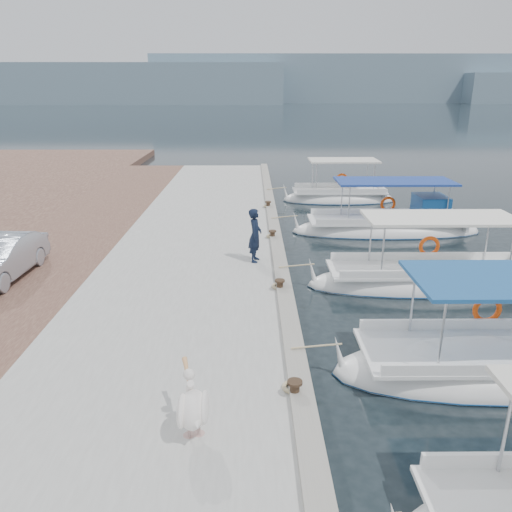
% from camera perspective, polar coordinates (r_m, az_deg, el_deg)
% --- Properties ---
extents(ground, '(400.00, 400.00, 0.00)m').
position_cam_1_polar(ground, '(12.77, 4.64, -8.65)').
color(ground, black).
rests_on(ground, ground).
extents(concrete_quay, '(6.00, 40.00, 0.50)m').
position_cam_1_polar(concrete_quay, '(17.33, -6.70, -0.30)').
color(concrete_quay, '#A5A59F').
rests_on(concrete_quay, ground).
extents(quay_curb, '(0.44, 40.00, 0.12)m').
position_cam_1_polar(quay_curb, '(17.16, 2.53, 0.71)').
color(quay_curb, gray).
rests_on(quay_curb, concrete_quay).
extents(cobblestone_strip, '(4.00, 40.00, 0.50)m').
position_cam_1_polar(cobblestone_strip, '(18.55, -22.24, -0.32)').
color(cobblestone_strip, brown).
rests_on(cobblestone_strip, ground).
extents(distant_hills, '(330.00, 60.00, 18.00)m').
position_cam_1_polar(distant_hills, '(215.00, 8.15, 19.00)').
color(distant_hills, slate).
rests_on(distant_hills, ground).
extents(fishing_caique_b, '(6.84, 2.42, 2.83)m').
position_cam_1_polar(fishing_caique_b, '(12.08, 25.26, -11.60)').
color(fishing_caique_b, white).
rests_on(fishing_caique_b, ground).
extents(fishing_caique_c, '(7.46, 2.08, 2.83)m').
position_cam_1_polar(fishing_caique_c, '(16.34, 18.98, -2.89)').
color(fishing_caique_c, white).
rests_on(fishing_caique_c, ground).
extents(fishing_caique_d, '(7.99, 2.26, 2.83)m').
position_cam_1_polar(fishing_caique_d, '(21.92, 14.90, 3.07)').
color(fishing_caique_d, white).
rests_on(fishing_caique_d, ground).
extents(fishing_caique_e, '(6.05, 2.20, 2.83)m').
position_cam_1_polar(fishing_caique_e, '(27.63, 9.43, 6.48)').
color(fishing_caique_e, white).
rests_on(fishing_caique_e, ground).
extents(mooring_bollards, '(0.28, 20.28, 0.33)m').
position_cam_1_polar(mooring_bollards, '(13.82, 2.74, -3.26)').
color(mooring_bollards, black).
rests_on(mooring_bollards, concrete_quay).
extents(pelican, '(0.62, 1.33, 1.02)m').
position_cam_1_polar(pelican, '(8.36, -7.23, -16.75)').
color(pelican, tan).
rests_on(pelican, concrete_quay).
extents(fisherman, '(0.52, 0.69, 1.74)m').
position_cam_1_polar(fisherman, '(15.96, -0.10, 2.38)').
color(fisherman, black).
rests_on(fisherman, concrete_quay).
extents(parked_car, '(1.46, 3.82, 1.24)m').
position_cam_1_polar(parked_car, '(16.37, -27.18, -0.23)').
color(parked_car, '#A1AAB8').
rests_on(parked_car, cobblestone_strip).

